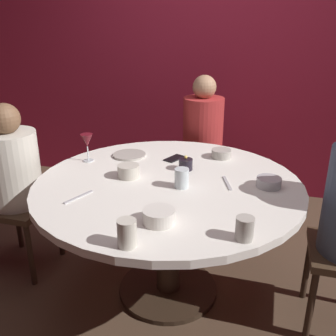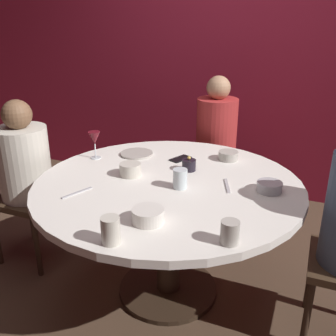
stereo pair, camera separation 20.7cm
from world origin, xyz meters
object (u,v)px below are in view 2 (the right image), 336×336
at_px(dining_table, 168,203).
at_px(bowl_small_white, 131,169).
at_px(seated_diner_left, 24,164).
at_px(cell_phone, 180,159).
at_px(cup_by_right_diner, 180,179).
at_px(bowl_serving_large, 269,187).
at_px(bowl_salad_center, 148,216).
at_px(wine_glass, 94,139).
at_px(candle_holder, 189,165).
at_px(cup_by_left_diner, 111,230).
at_px(bowl_sauce_side, 228,156).
at_px(dinner_plate, 137,154).
at_px(seated_diner_back, 216,135).
at_px(cup_near_candle, 230,232).

bearing_deg(dining_table, bowl_small_white, 178.86).
distance_m(seated_diner_left, cell_phone, 1.01).
distance_m(cell_phone, cup_by_right_diner, 0.44).
distance_m(bowl_small_white, cup_by_right_diner, 0.33).
height_order(seated_diner_left, bowl_serving_large, seated_diner_left).
height_order(bowl_salad_center, bowl_small_white, bowl_small_white).
bearing_deg(wine_glass, candle_holder, 2.73).
xyz_separation_m(cell_phone, bowl_salad_center, (0.14, -0.80, 0.03)).
relative_size(bowl_serving_large, cup_by_right_diner, 1.25).
distance_m(candle_holder, cup_by_left_diner, 0.85).
distance_m(dining_table, bowl_sauce_side, 0.54).
bearing_deg(dinner_plate, cup_by_left_diner, -69.06).
distance_m(cell_phone, bowl_salad_center, 0.81).
bearing_deg(seated_diner_left, bowl_small_white, 0.34).
bearing_deg(seated_diner_left, bowl_sauce_side, 20.61).
relative_size(seated_diner_back, cell_phone, 8.45).
distance_m(dinner_plate, cup_by_right_diner, 0.59).
bearing_deg(bowl_small_white, cell_phone, 63.76).
distance_m(seated_diner_back, cell_phone, 0.64).
bearing_deg(seated_diner_back, bowl_small_white, -13.13).
bearing_deg(bowl_serving_large, dining_table, -171.44).
bearing_deg(seated_diner_back, dining_table, 0.00).
bearing_deg(dinner_plate, seated_diner_back, 61.94).
relative_size(seated_diner_back, cup_near_candle, 12.05).
relative_size(candle_holder, bowl_sauce_side, 0.70).
bearing_deg(cup_by_right_diner, seated_diner_left, 177.32).
bearing_deg(seated_diner_back, candle_holder, 3.73).
bearing_deg(bowl_small_white, bowl_sauce_side, 45.20).
distance_m(seated_diner_left, dinner_plate, 0.73).
bearing_deg(cell_phone, bowl_serving_large, -1.30).
distance_m(seated_diner_left, bowl_serving_large, 1.55).
xyz_separation_m(seated_diner_left, cup_near_candle, (1.47, -0.48, 0.09)).
relative_size(bowl_sauce_side, cup_by_right_diner, 1.20).
xyz_separation_m(bowl_serving_large, cup_by_right_diner, (-0.44, -0.13, 0.03)).
bearing_deg(bowl_small_white, dinner_plate, 111.04).
relative_size(seated_diner_left, bowl_sauce_side, 8.91).
relative_size(candle_holder, cup_by_left_diner, 0.77).
bearing_deg(seated_diner_back, wine_glass, -34.52).
bearing_deg(dinner_plate, candle_holder, -17.61).
bearing_deg(bowl_sauce_side, seated_diner_left, -159.39).
distance_m(cell_phone, bowl_serving_large, 0.65).
distance_m(cell_phone, bowl_sauce_side, 0.30).
distance_m(dinner_plate, bowl_sauce_side, 0.60).
distance_m(candle_holder, bowl_salad_center, 0.64).
bearing_deg(seated_diner_back, cup_by_right_diner, 4.91).
bearing_deg(dining_table, cup_by_right_diner, -29.71).
xyz_separation_m(dinner_plate, bowl_salad_center, (0.44, -0.77, 0.02)).
height_order(seated_diner_back, cup_near_candle, seated_diner_back).
bearing_deg(cup_by_left_diner, cup_near_candle, 21.91).
relative_size(bowl_sauce_side, cup_near_candle, 1.28).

